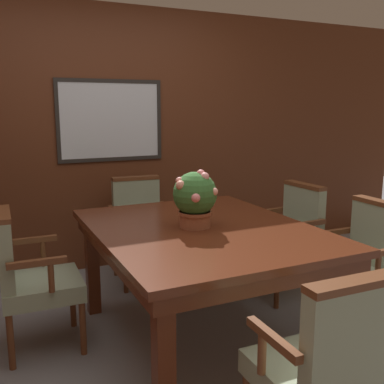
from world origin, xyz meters
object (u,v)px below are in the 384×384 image
object	(u,v)px
chair_right_near	(362,262)
dining_table	(202,241)
chair_head_near	(326,364)
chair_head_far	(140,224)
chair_right_far	(290,234)
potted_plant	(195,198)
chair_left_far	(29,274)

from	to	relation	value
chair_right_near	dining_table	bearing A→B (deg)	-107.33
chair_head_near	chair_head_far	bearing A→B (deg)	-89.32
chair_head_far	chair_head_near	distance (m)	2.43
chair_right_far	chair_right_near	size ratio (longest dim) A/B	1.00
chair_right_far	potted_plant	world-z (taller)	potted_plant
chair_right_near	chair_left_far	distance (m)	2.18
chair_left_far	chair_head_near	bearing A→B (deg)	-145.98
chair_head_far	chair_right_near	world-z (taller)	same
dining_table	chair_right_far	xyz separation A→B (m)	(1.01, 0.40, -0.19)
dining_table	chair_right_near	world-z (taller)	chair_right_near
chair_head_far	chair_left_far	world-z (taller)	same
chair_head_near	potted_plant	size ratio (longest dim) A/B	2.48
dining_table	chair_head_far	xyz separation A→B (m)	(-0.01, 1.23, -0.19)
chair_left_far	dining_table	bearing A→B (deg)	-108.07
chair_head_far	chair_right_near	size ratio (longest dim) A/B	1.00
chair_right_far	chair_right_near	xyz separation A→B (m)	(0.02, -0.75, 0.00)
chair_head_far	potted_plant	distance (m)	1.30
chair_head_near	chair_right_far	world-z (taller)	same
chair_head_near	chair_right_far	bearing A→B (deg)	-121.78
dining_table	potted_plant	world-z (taller)	potted_plant
chair_head_far	potted_plant	xyz separation A→B (m)	(-0.04, -1.21, 0.47)
chair_head_near	chair_right_near	bearing A→B (deg)	-139.97
chair_head_near	chair_right_far	size ratio (longest dim) A/B	1.00
dining_table	potted_plant	size ratio (longest dim) A/B	4.47
chair_head_far	chair_right_far	world-z (taller)	same
chair_right_near	chair_head_far	bearing A→B (deg)	-145.34
chair_head_near	chair_right_near	xyz separation A→B (m)	(1.06, 0.85, 0.00)
dining_table	chair_right_near	xyz separation A→B (m)	(1.03, -0.35, -0.19)
chair_right_near	chair_left_far	bearing A→B (deg)	-107.92
chair_head_near	chair_left_far	world-z (taller)	same
chair_head_far	chair_left_far	xyz separation A→B (m)	(-1.02, -0.86, 0.00)
dining_table	chair_head_far	distance (m)	1.24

